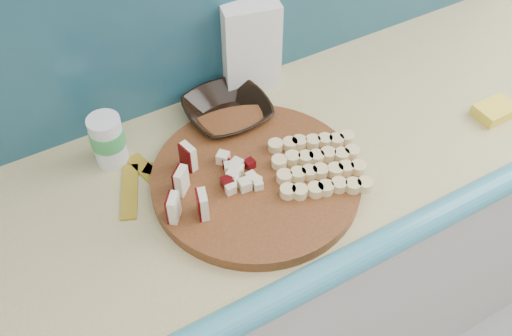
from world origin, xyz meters
name	(u,v)px	position (x,y,z in m)	size (l,w,h in m)	color
kitchen_counter	(219,296)	(0.10, 1.50, 0.46)	(2.20, 0.63, 0.91)	beige
backsplash	(139,17)	(0.10, 1.79, 1.16)	(2.20, 0.02, 0.50)	teal
cutting_board	(256,179)	(0.19, 1.46, 0.92)	(0.44, 0.44, 0.03)	#4D2610
apple_wedges	(186,187)	(0.04, 1.47, 0.97)	(0.11, 0.17, 0.06)	beige
apple_chunks	(243,172)	(0.17, 1.47, 0.95)	(0.08, 0.08, 0.02)	#F4E6C3
banana_slices	(319,164)	(0.32, 1.41, 0.95)	(0.23, 0.21, 0.02)	#E1C989
brown_bowl	(228,112)	(0.23, 1.66, 0.93)	(0.19, 0.19, 0.05)	black
flour_bag	(249,44)	(0.35, 1.76, 1.02)	(0.13, 0.10, 0.23)	white
canister	(108,139)	(-0.05, 1.67, 0.97)	(0.07, 0.07, 0.12)	silver
sponge	(495,111)	(0.79, 1.36, 0.92)	(0.09, 0.07, 0.03)	#FFE443
banana_peel	(153,181)	(0.00, 1.57, 0.91)	(0.21, 0.17, 0.01)	gold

